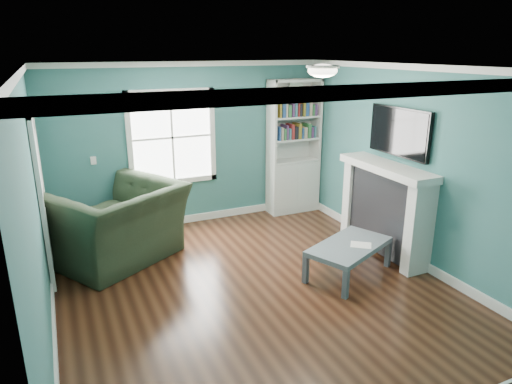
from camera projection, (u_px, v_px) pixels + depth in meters
name	position (u px, v px, depth m)	size (l,w,h in m)	color
floor	(255.00, 289.00, 5.53)	(5.00, 5.00, 0.00)	black
room_walls	(254.00, 162.00, 5.05)	(5.00, 5.00, 5.00)	#2F6D6B
trim	(254.00, 191.00, 5.16)	(4.50, 5.00, 2.60)	white
window	(172.00, 138.00, 7.14)	(1.40, 0.06, 1.50)	white
bookshelf	(293.00, 160.00, 7.95)	(0.90, 0.35, 2.31)	silver
fireplace	(385.00, 210.00, 6.33)	(0.44, 1.58, 1.30)	black
tv	(399.00, 132.00, 6.05)	(0.06, 1.10, 0.65)	black
door	(41.00, 195.00, 5.55)	(0.12, 0.98, 2.17)	silver
ceiling_fixture	(323.00, 70.00, 5.20)	(0.38, 0.38, 0.15)	white
light_switch	(93.00, 161.00, 6.74)	(0.08, 0.01, 0.12)	white
recliner	(115.00, 212.00, 6.10)	(1.60, 1.04, 1.39)	black
coffee_table	(349.00, 248.00, 5.78)	(1.31, 1.05, 0.42)	#515761
paper_sheet	(361.00, 245.00, 5.74)	(0.20, 0.26, 0.00)	white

